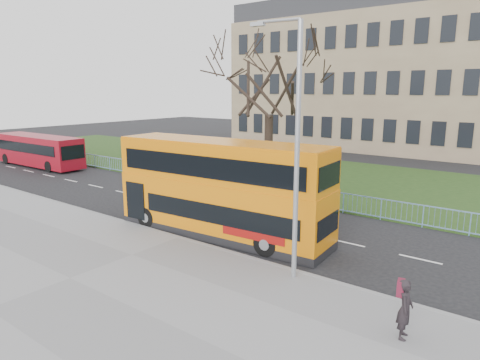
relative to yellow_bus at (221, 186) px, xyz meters
The scene contains 11 objects.
ground 2.50m from the yellow_bus, behind, with size 120.00×120.00×0.00m, color black.
pavement 7.21m from the yellow_bus, 99.11° to the right, with size 80.00×10.50×0.12m, color slate.
kerb 2.90m from the yellow_bus, 124.53° to the right, with size 80.00×0.20×0.14m, color gray.
grass_verge 14.48m from the yellow_bus, 94.36° to the left, with size 80.00×15.40×0.08m, color #193513.
guard_railing 6.87m from the yellow_bus, 99.40° to the left, with size 40.00×0.12×1.10m, color #7DADDF, non-canonical shape.
bare_tree 11.29m from the yellow_bus, 112.30° to the left, with size 7.75×7.75×11.08m, color black, non-canonical shape.
civic_building 35.81m from the yellow_bus, 99.88° to the left, with size 30.00×15.00×14.00m, color #7A664E.
yellow_bus is the anchor object (origin of this frame).
red_bus 23.85m from the yellow_bus, 169.95° to the left, with size 9.94×2.53×2.61m.
pedestrian 9.81m from the yellow_bus, 21.43° to the right, with size 0.58×0.38×1.60m, color black.
street_lamp 5.79m from the yellow_bus, 23.05° to the right, with size 1.79×0.40×8.45m.
Camera 1 is at (12.81, -14.04, 6.42)m, focal length 32.00 mm.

